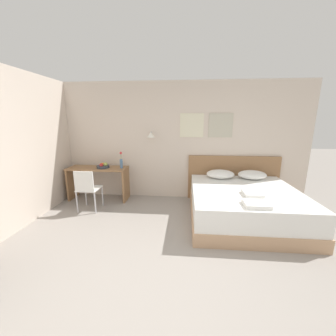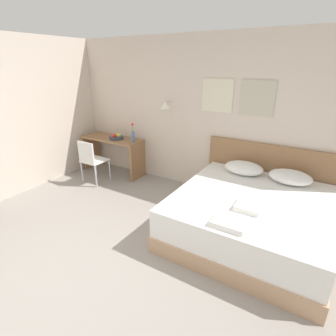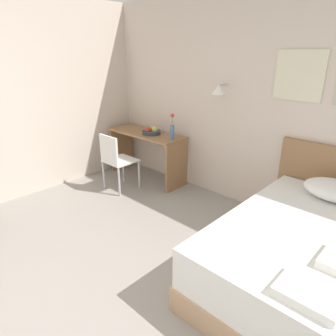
{
  "view_description": "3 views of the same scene",
  "coord_description": "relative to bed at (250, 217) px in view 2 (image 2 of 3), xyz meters",
  "views": [
    {
      "loc": [
        0.23,
        -1.86,
        1.83
      ],
      "look_at": [
        -0.11,
        2.07,
        0.9
      ],
      "focal_mm": 22.0,
      "sensor_mm": 36.0,
      "label": 1
    },
    {
      "loc": [
        1.95,
        -1.31,
        2.19
      ],
      "look_at": [
        -0.05,
        1.95,
        0.65
      ],
      "focal_mm": 28.0,
      "sensor_mm": 36.0,
      "label": 2
    },
    {
      "loc": [
        1.61,
        -0.52,
        1.95
      ],
      "look_at": [
        -0.6,
        1.82,
        0.68
      ],
      "focal_mm": 32.0,
      "sensor_mm": 36.0,
      "label": 3
    }
  ],
  "objects": [
    {
      "name": "folded_towel_near_foot",
      "position": [
        0.04,
        -0.3,
        0.33
      ],
      "size": [
        0.29,
        0.33,
        0.06
      ],
      "color": "white",
      "rests_on": "bed"
    },
    {
      "name": "wall_back",
      "position": [
        -1.31,
        1.07,
        1.04
      ],
      "size": [
        5.9,
        0.31,
        2.65
      ],
      "color": "beige",
      "rests_on": "ground_plane"
    },
    {
      "name": "fruit_bowl",
      "position": [
        -2.95,
        0.73,
        0.51
      ],
      "size": [
        0.28,
        0.28,
        0.12
      ],
      "color": "#333842",
      "rests_on": "desk"
    },
    {
      "name": "pillow_left",
      "position": [
        -0.33,
        0.72,
        0.39
      ],
      "size": [
        0.59,
        0.43,
        0.18
      ],
      "color": "white",
      "rests_on": "bed"
    },
    {
      "name": "desk",
      "position": [
        -3.09,
        0.75,
        0.25
      ],
      "size": [
        1.33,
        0.49,
        0.76
      ],
      "color": "#8E6642",
      "rests_on": "ground_plane"
    },
    {
      "name": "flower_vase",
      "position": [
        -2.53,
        0.74,
        0.61
      ],
      "size": [
        0.06,
        0.06,
        0.37
      ],
      "color": "#4C7099",
      "rests_on": "desk"
    },
    {
      "name": "folded_towel_mid_bed",
      "position": [
        -0.04,
        -0.75,
        0.33
      ],
      "size": [
        0.36,
        0.3,
        0.06
      ],
      "color": "white",
      "rests_on": "bed"
    },
    {
      "name": "ground_plane",
      "position": [
        -1.32,
        -1.8,
        -0.29
      ],
      "size": [
        24.0,
        24.0,
        0.0
      ],
      "primitive_type": "plane",
      "color": "gray"
    },
    {
      "name": "bed",
      "position": [
        0.0,
        0.0,
        0.0
      ],
      "size": [
        1.92,
        1.97,
        0.59
      ],
      "color": "tan",
      "rests_on": "ground_plane"
    },
    {
      "name": "headboard",
      "position": [
        0.0,
        1.02,
        0.22
      ],
      "size": [
        2.04,
        0.06,
        1.03
      ],
      "color": "#8E6642",
      "rests_on": "ground_plane"
    },
    {
      "name": "desk_chair",
      "position": [
        -3.05,
        0.1,
        0.22
      ],
      "size": [
        0.41,
        0.41,
        0.86
      ],
      "color": "white",
      "rests_on": "ground_plane"
    },
    {
      "name": "pillow_right",
      "position": [
        0.33,
        0.72,
        0.39
      ],
      "size": [
        0.59,
        0.43,
        0.18
      ],
      "color": "white",
      "rests_on": "bed"
    }
  ]
}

